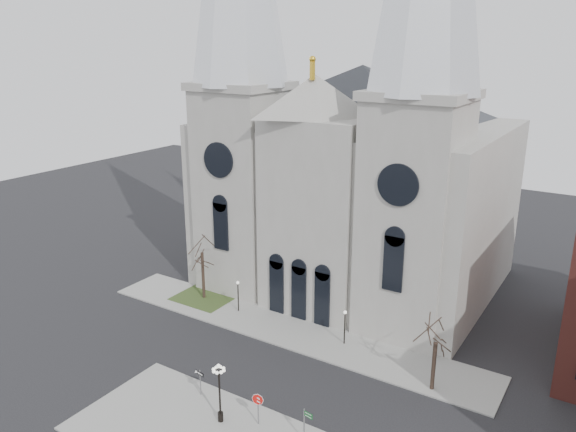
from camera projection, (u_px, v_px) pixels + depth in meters
The scene contains 12 objects.
ground at pixel (211, 386), 44.70m from camera, with size 160.00×160.00×0.00m, color black.
sidewalk_far at pixel (286, 329), 53.54m from camera, with size 40.00×6.00×0.14m, color gray.
grass_patch at pixel (204, 298), 59.98m from camera, with size 6.00×5.00×0.18m, color #2F431C.
cathedral at pixel (348, 121), 57.63m from camera, with size 33.00×26.66×54.00m.
tree_left at pixel (202, 250), 58.35m from camera, with size 3.20×3.20×7.50m.
tree_right at pixel (436, 340), 42.92m from camera, with size 3.20×3.20×6.00m.
ped_lamp_left at pixel (238, 291), 56.35m from camera, with size 0.32×0.32×3.26m.
ped_lamp_right at pixel (345, 322), 50.19m from camera, with size 0.32×0.32×3.26m.
stop_sign at pixel (258, 402), 39.59m from camera, with size 0.89×0.17×2.49m.
globe_lamp at pixel (219, 386), 39.56m from camera, with size 1.30×1.30×4.66m.
one_way_sign at pixel (200, 378), 43.03m from camera, with size 0.93×0.20×2.15m.
street_name_sign at pixel (305, 422), 38.03m from camera, with size 0.78×0.18×2.47m.
Camera 1 is at (25.95, -29.30, 26.24)m, focal length 35.00 mm.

